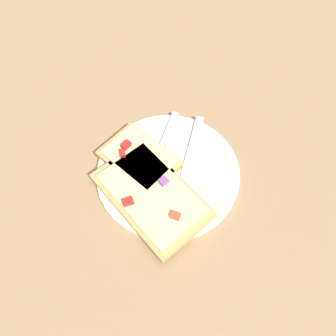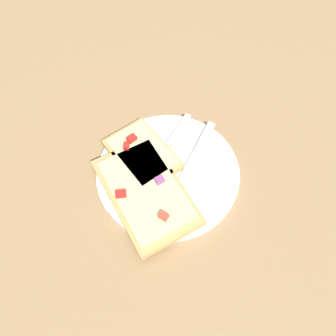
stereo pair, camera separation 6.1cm
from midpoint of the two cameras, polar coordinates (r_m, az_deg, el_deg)
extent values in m
plane|color=#9E7A51|center=(0.63, -2.77, -1.25)|extent=(4.00, 4.00, 0.00)
cylinder|color=white|center=(0.63, -2.79, -0.98)|extent=(0.27, 0.27, 0.01)
cube|color=silver|center=(0.66, -3.13, 4.89)|extent=(0.14, 0.02, 0.01)
cube|color=silver|center=(0.61, -6.17, -2.36)|extent=(0.06, 0.03, 0.01)
cube|color=silver|center=(0.60, -8.60, -5.54)|extent=(0.03, 0.01, 0.00)
cube|color=silver|center=(0.60, -7.96, -5.74)|extent=(0.03, 0.01, 0.00)
cube|color=silver|center=(0.59, -7.31, -5.93)|extent=(0.03, 0.01, 0.00)
cube|color=silver|center=(0.59, -6.67, -6.13)|extent=(0.03, 0.01, 0.00)
cube|color=silver|center=(0.67, 2.35, 5.96)|extent=(0.08, 0.03, 0.01)
cube|color=silver|center=(0.61, 0.19, -1.88)|extent=(0.13, 0.04, 0.00)
cube|color=tan|center=(0.59, -5.86, -5.04)|extent=(0.21, 0.24, 0.01)
cube|color=beige|center=(0.58, -5.94, -4.61)|extent=(0.18, 0.21, 0.01)
cube|color=#934C8E|center=(0.58, -3.81, -2.55)|extent=(0.02, 0.02, 0.01)
cube|color=red|center=(0.57, -10.04, -6.06)|extent=(0.02, 0.02, 0.01)
cube|color=#D14733|center=(0.55, -1.85, -8.59)|extent=(0.01, 0.02, 0.01)
cube|color=tan|center=(0.63, -7.63, 1.63)|extent=(0.14, 0.17, 0.01)
cube|color=beige|center=(0.63, -7.73, 2.12)|extent=(0.12, 0.15, 0.01)
cube|color=red|center=(0.63, -10.07, 3.78)|extent=(0.02, 0.02, 0.01)
cube|color=red|center=(0.62, -10.74, 2.34)|extent=(0.02, 0.02, 0.01)
sphere|color=tan|center=(0.62, -3.10, 0.17)|extent=(0.01, 0.01, 0.01)
sphere|color=tan|center=(0.61, -2.39, -0.99)|extent=(0.01, 0.01, 0.01)
sphere|color=tan|center=(0.57, -4.13, -10.42)|extent=(0.01, 0.01, 0.01)
sphere|color=tan|center=(0.65, -3.15, 3.69)|extent=(0.01, 0.01, 0.01)
sphere|color=tan|center=(0.62, -1.84, -0.67)|extent=(0.01, 0.01, 0.01)
camera|label=1|loc=(0.03, -92.87, -4.84)|focal=35.00mm
camera|label=2|loc=(0.03, 87.13, 4.84)|focal=35.00mm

